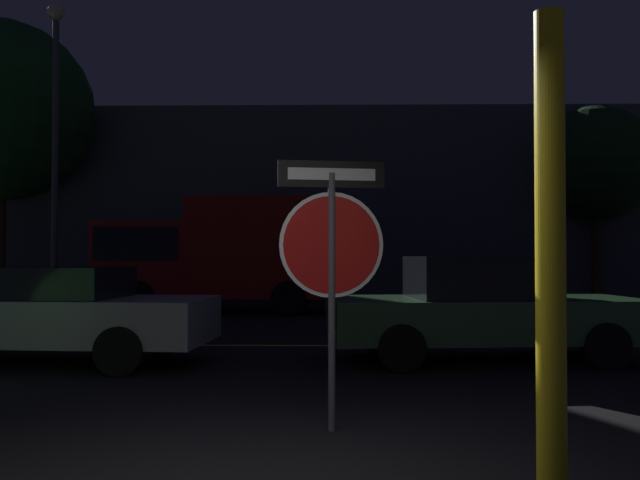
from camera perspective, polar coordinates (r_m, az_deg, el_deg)
road_center_stripe at (r=11.55m, az=-1.83°, el=-8.43°), size 42.48×0.12×0.01m
stop_sign at (r=5.90m, az=0.94°, el=-0.23°), size 0.89×0.19×2.23m
yellow_pole_right at (r=3.76m, az=17.97°, el=-2.81°), size 0.15×0.15×2.68m
passing_car_2 at (r=10.23m, az=-21.17°, el=-5.52°), size 4.62×2.11×1.29m
passing_car_3 at (r=10.09m, az=12.78°, el=-5.41°), size 4.44×2.25×1.44m
delivery_truck at (r=18.51m, az=-7.91°, el=-0.90°), size 6.31×2.63×2.90m
street_lamp at (r=19.88m, az=-20.42°, el=9.16°), size 0.44×0.44×7.98m
tree_0 at (r=24.49m, az=-24.12°, el=9.40°), size 5.59×5.59×8.72m
tree_1 at (r=24.59m, az=21.20°, el=5.67°), size 3.70×3.70×6.24m
building_backdrop at (r=25.42m, az=-4.59°, el=2.73°), size 25.98×3.82×6.41m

